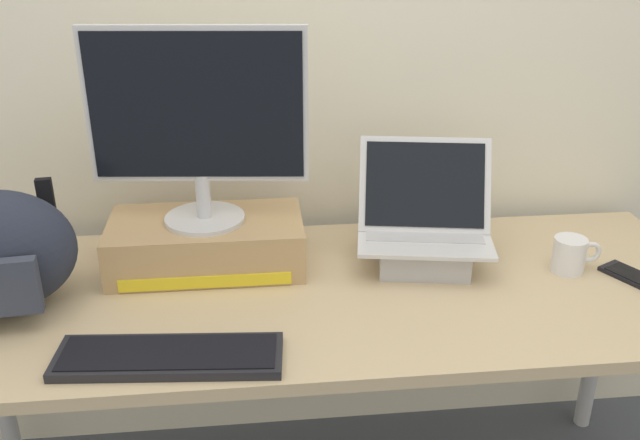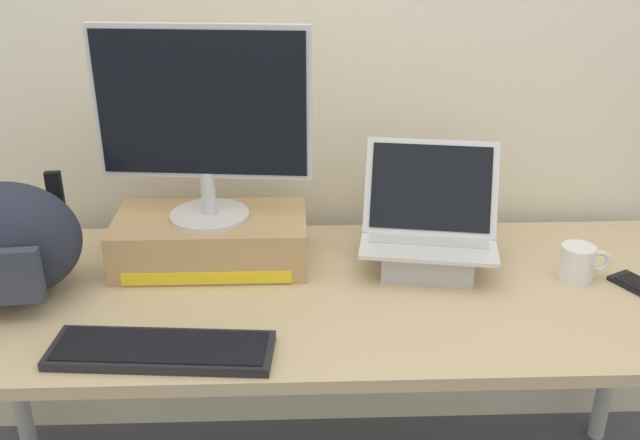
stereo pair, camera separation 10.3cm
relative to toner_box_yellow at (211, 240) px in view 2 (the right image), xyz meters
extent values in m
cube|color=silver|center=(0.27, 0.31, 0.50)|extent=(7.00, 0.10, 2.60)
cube|color=tan|center=(0.27, -0.15, -0.08)|extent=(1.94, 0.72, 0.03)
cylinder|color=#B2B2B7|center=(-0.64, 0.15, -0.45)|extent=(0.05, 0.05, 0.71)
cylinder|color=#B2B2B7|center=(1.18, 0.15, -0.45)|extent=(0.05, 0.05, 0.71)
cube|color=tan|center=(0.00, 0.00, 0.00)|extent=(0.48, 0.25, 0.12)
cube|color=yellow|center=(0.00, -0.13, -0.04)|extent=(0.41, 0.00, 0.03)
cylinder|color=silver|center=(0.00, 0.00, 0.07)|extent=(0.20, 0.20, 0.01)
cylinder|color=silver|center=(0.00, 0.00, 0.13)|extent=(0.04, 0.04, 0.11)
cube|color=silver|center=(0.00, 0.00, 0.35)|extent=(0.52, 0.07, 0.36)
cube|color=black|center=(0.00, -0.01, 0.35)|extent=(0.49, 0.05, 0.34)
cube|color=#ADADB2|center=(0.54, -0.05, -0.03)|extent=(0.25, 0.23, 0.07)
cube|color=silver|center=(0.54, -0.05, 0.02)|extent=(0.37, 0.30, 0.01)
cube|color=#B7B7BC|center=(0.55, -0.03, 0.02)|extent=(0.31, 0.18, 0.00)
cube|color=silver|center=(0.55, 0.01, 0.13)|extent=(0.35, 0.17, 0.22)
cube|color=black|center=(0.55, 0.01, 0.13)|extent=(0.31, 0.15, 0.19)
cube|color=black|center=(-0.06, -0.41, -0.05)|extent=(0.46, 0.18, 0.02)
cube|color=black|center=(-0.06, -0.41, -0.04)|extent=(0.44, 0.15, 0.00)
ellipsoid|color=#232838|center=(-0.44, -0.15, 0.08)|extent=(0.35, 0.25, 0.28)
cube|color=black|center=(-0.36, -0.02, 0.09)|extent=(0.04, 0.02, 0.21)
cylinder|color=silver|center=(0.90, -0.12, -0.02)|extent=(0.08, 0.08, 0.09)
torus|color=silver|center=(0.95, -0.12, -0.01)|extent=(0.06, 0.01, 0.06)
camera|label=1|loc=(0.12, -1.61, 0.78)|focal=39.50mm
camera|label=2|loc=(0.22, -1.61, 0.78)|focal=39.50mm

